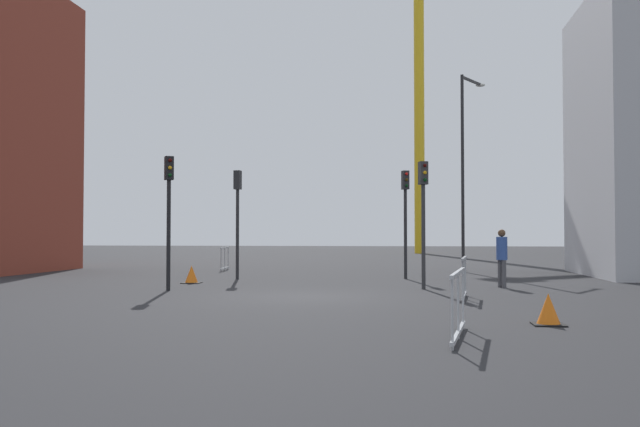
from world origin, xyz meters
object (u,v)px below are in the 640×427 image
Objects in this scene: streetlamp_tall at (465,157)px; traffic_light_crosswalk at (169,200)px; pedestrian_walking at (502,253)px; traffic_cone_on_verge at (192,275)px; traffic_light_verge at (423,203)px; traffic_cone_orange at (548,310)px; traffic_light_island at (405,206)px; construction_crane at (422,63)px; traffic_light_far at (238,206)px.

streetlamp_tall is 2.21× the size of traffic_light_crosswalk.
pedestrian_walking reaches higher than traffic_cone_on_verge.
pedestrian_walking is (2.45, 0.93, -1.55)m from traffic_light_verge.
traffic_light_island is at bearing 101.68° from traffic_cone_orange.
traffic_light_crosswalk reaches higher than pedestrian_walking.
construction_crane reaches higher than streetlamp_tall.
traffic_light_far is at bearing 66.07° from traffic_cone_on_verge.
traffic_cone_orange is (-0.35, -9.01, -0.80)m from pedestrian_walking.
construction_crane reaches higher than traffic_light_crosswalk.
streetlamp_tall is at bearing -87.54° from construction_crane.
construction_crane is at bearing 92.44° from pedestrian_walking.
pedestrian_walking is (0.38, -9.15, -4.08)m from streetlamp_tall.
construction_crane is at bearing 87.80° from traffic_light_island.
traffic_light_far is at bearing -101.83° from construction_crane.
traffic_cone_orange is at bearing -44.17° from traffic_cone_on_verge.
traffic_light_far is at bearing 150.60° from traffic_light_verge.
traffic_cone_on_verge is at bearing 176.68° from pedestrian_walking.
traffic_cone_on_verge is (-7.79, 1.52, -2.34)m from traffic_light_verge.
traffic_light_crosswalk is 7.67m from traffic_light_verge.
traffic_cone_orange is (0.03, -18.16, -4.88)m from streetlamp_tall.
traffic_light_island is at bearing 24.23° from traffic_cone_on_verge.
traffic_light_island reaches higher than traffic_cone_on_verge.
pedestrian_walking is at bearing 87.75° from traffic_cone_orange.
traffic_light_verge is at bearing -101.58° from streetlamp_tall.
streetlamp_tall is 2.26× the size of traffic_light_verge.
streetlamp_tall is at bearing 35.32° from traffic_light_far.
traffic_light_far reaches higher than traffic_light_verge.
construction_crane reaches higher than traffic_light_island.
traffic_light_island is 2.22× the size of pedestrian_walking.
traffic_light_island is 13.35m from traffic_cone_orange.
streetlamp_tall is at bearing 92.38° from pedestrian_walking.
traffic_light_verge reaches higher than traffic_cone_on_verge.
streetlamp_tall is at bearing 78.42° from traffic_light_verge.
streetlamp_tall reaches higher than traffic_light_far.
traffic_light_verge is (6.78, -3.82, -0.10)m from traffic_light_far.
traffic_light_far is at bearing 82.12° from traffic_light_crosswalk.
streetlamp_tall is 15.25m from traffic_light_crosswalk.
streetlamp_tall is 10.60m from traffic_light_verge.
traffic_light_crosswalk is at bearing -168.53° from traffic_light_verge.
traffic_light_far is 5.39m from traffic_light_crosswalk.
traffic_light_crosswalk is (-9.58, -11.61, -2.47)m from streetlamp_tall.
traffic_light_crosswalk is at bearing -101.33° from construction_crane.
traffic_light_far is 3.50m from traffic_cone_on_verge.
traffic_light_crosswalk is at bearing -97.88° from traffic_light_far.
traffic_light_island is 6.71× the size of traffic_cone_on_verge.
traffic_cone_on_verge is (-8.58, -38.39, -16.60)m from construction_crane.
traffic_light_island reaches higher than traffic_light_far.
traffic_light_far is 9.80m from pedestrian_walking.
traffic_cone_orange is (1.31, -47.99, -16.61)m from construction_crane.
traffic_cone_orange is at bearing -34.30° from traffic_light_crosswalk.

